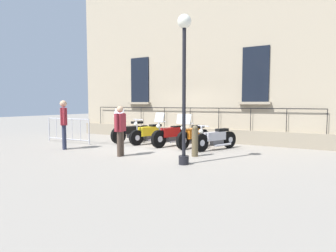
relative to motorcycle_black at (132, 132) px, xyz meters
name	(u,v)px	position (x,y,z in m)	size (l,w,h in m)	color
ground_plane	(167,147)	(0.39, 2.01, -0.45)	(60.00, 60.00, 0.00)	gray
building_facade	(194,45)	(-2.09, 2.01, 3.88)	(0.82, 12.79, 8.85)	tan
motorcycle_black	(132,132)	(0.00, 0.00, 0.00)	(2.12, 0.86, 1.46)	black
motorcycle_yellow	(149,134)	(0.06, 0.97, -0.04)	(1.94, 0.86, 1.05)	black
motorcycle_red	(171,135)	(0.16, 2.05, -0.02)	(1.98, 0.77, 1.33)	black
motorcycle_orange	(193,136)	(0.11, 2.99, 0.00)	(1.90, 0.82, 1.29)	black
motorcycle_silver	(216,139)	(0.15, 3.90, -0.05)	(1.97, 0.96, 0.91)	black
lamppost	(184,73)	(2.96, 4.01, 2.05)	(0.37, 0.37, 4.02)	black
crowd_barrier	(68,129)	(1.50, -2.25, 0.12)	(0.11, 2.44, 1.05)	#B7B7BF
bollard	(195,141)	(1.72, 3.79, 0.05)	(0.20, 0.20, 0.98)	brown
pedestrian_standing	(64,121)	(2.81, -0.94, 0.57)	(0.39, 0.44, 1.79)	#23283D
pedestrian_walking	(120,128)	(2.85, 1.71, 0.45)	(0.52, 0.27, 1.60)	#47382D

